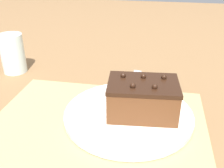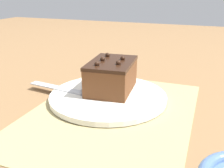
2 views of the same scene
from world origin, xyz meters
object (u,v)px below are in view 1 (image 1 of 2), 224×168
Objects in this scene: cake_plate at (128,114)px; serving_knife at (123,96)px; chocolate_cake at (143,98)px; drinking_glass at (13,54)px.

serving_knife reaches higher than cake_plate.
serving_knife is (-0.05, 0.06, -0.03)m from chocolate_cake.
drinking_glass is (-0.40, 0.18, 0.00)m from chocolate_cake.
chocolate_cake is 0.44m from drinking_glass.
serving_knife is at bearing 109.61° from cake_plate.
chocolate_cake is 1.34× the size of drinking_glass.
serving_knife is at bearing -19.67° from drinking_glass.
serving_knife is at bearing 131.35° from chocolate_cake.
chocolate_cake is at bearing -24.44° from drinking_glass.
cake_plate is at bearing -62.80° from serving_knife.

